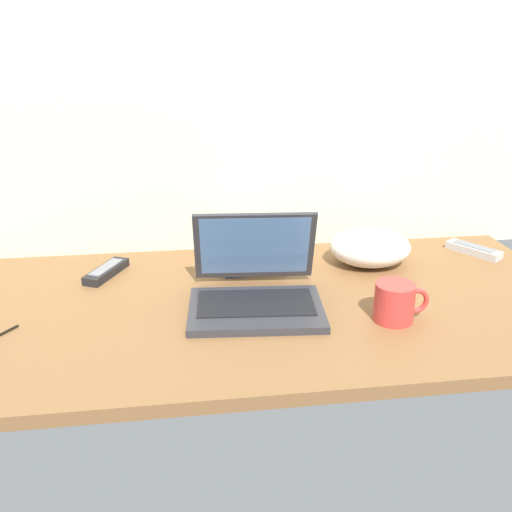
% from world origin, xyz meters
% --- Properties ---
extents(desk, '(1.60, 0.76, 0.03)m').
position_xyz_m(desk, '(0.00, 0.00, 0.01)').
color(desk, brown).
rests_on(desk, ground).
extents(laptop, '(0.33, 0.32, 0.21)m').
position_xyz_m(laptop, '(-0.01, -0.01, 0.07)').
color(laptop, '#2D2D33').
rests_on(laptop, desk).
extents(coffee_mug, '(0.13, 0.09, 0.09)m').
position_xyz_m(coffee_mug, '(0.29, -0.13, 0.08)').
color(coffee_mug, red).
rests_on(coffee_mug, desk).
extents(remote_control_near, '(0.11, 0.16, 0.02)m').
position_xyz_m(remote_control_near, '(-0.38, 0.22, 0.04)').
color(remote_control_near, black).
rests_on(remote_control_near, desk).
extents(remote_control_far, '(0.13, 0.16, 0.02)m').
position_xyz_m(remote_control_far, '(0.67, 0.23, 0.04)').
color(remote_control_far, '#B7B7B7').
rests_on(remote_control_far, desk).
extents(book_stack, '(0.19, 0.16, 0.09)m').
position_xyz_m(book_stack, '(0.01, 0.23, 0.07)').
color(book_stack, '#334C99').
rests_on(book_stack, desk).
extents(cushion, '(0.24, 0.21, 0.10)m').
position_xyz_m(cushion, '(0.34, 0.20, 0.08)').
color(cushion, silver).
rests_on(cushion, desk).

